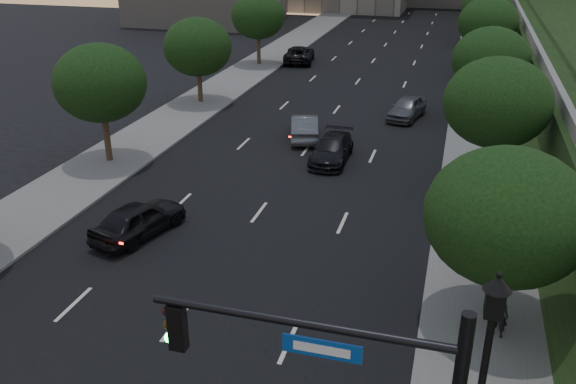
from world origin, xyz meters
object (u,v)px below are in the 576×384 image
(sedan_near_right, at_px, (332,149))
(sedan_far_right, at_px, (407,108))
(street_lamp, at_px, (482,382))
(pedestrian_c, at_px, (502,221))
(sedan_near_left, at_px, (138,219))
(pedestrian_b, at_px, (474,247))
(sedan_mid_left, at_px, (305,127))
(sedan_far_left, at_px, (299,54))
(pedestrian_a, at_px, (499,315))

(sedan_near_right, bearing_deg, sedan_far_right, 70.59)
(street_lamp, distance_m, pedestrian_c, 12.80)
(sedan_near_left, relative_size, pedestrian_b, 2.51)
(sedan_near_left, height_order, pedestrian_b, pedestrian_b)
(sedan_near_left, height_order, pedestrian_c, pedestrian_c)
(sedan_mid_left, xyz_separation_m, sedan_far_left, (-6.25, 22.19, 0.02))
(sedan_far_left, relative_size, sedan_near_right, 1.18)
(sedan_near_left, bearing_deg, sedan_near_right, -103.15)
(sedan_near_right, xyz_separation_m, sedan_far_right, (3.28, 9.60, 0.07))
(sedan_mid_left, bearing_deg, sedan_near_right, 110.86)
(sedan_far_left, height_order, sedan_far_right, sedan_far_left)
(sedan_mid_left, relative_size, pedestrian_c, 3.06)
(sedan_near_left, bearing_deg, pedestrian_b, -161.12)
(sedan_near_left, xyz_separation_m, sedan_far_left, (-2.61, 36.86, 0.00))
(sedan_mid_left, bearing_deg, pedestrian_a, 106.85)
(sedan_far_right, bearing_deg, sedan_near_right, -97.06)
(sedan_mid_left, xyz_separation_m, pedestrian_b, (10.30, -13.85, 0.30))
(pedestrian_b, bearing_deg, sedan_far_right, -74.24)
(sedan_far_left, xyz_separation_m, pedestrian_b, (16.55, -36.04, 0.28))
(sedan_near_right, xyz_separation_m, pedestrian_c, (8.98, -7.41, 0.21))
(sedan_near_left, distance_m, sedan_near_right, 12.77)
(street_lamp, distance_m, sedan_far_left, 48.64)
(sedan_far_left, bearing_deg, sedan_mid_left, 96.58)
(street_lamp, height_order, sedan_near_right, street_lamp)
(sedan_far_right, height_order, pedestrian_a, pedestrian_a)
(sedan_far_left, xyz_separation_m, pedestrian_a, (17.38, -40.22, 0.14))
(sedan_near_left, bearing_deg, street_lamp, 163.25)
(sedan_near_right, bearing_deg, pedestrian_b, -53.62)
(sedan_far_right, distance_m, pedestrian_b, 20.50)
(street_lamp, distance_m, sedan_mid_left, 25.74)
(sedan_mid_left, distance_m, sedan_far_right, 8.42)
(street_lamp, relative_size, sedan_near_left, 1.21)
(street_lamp, xyz_separation_m, sedan_far_right, (-4.58, 29.64, -1.86))
(sedan_near_left, xyz_separation_m, sedan_near_right, (6.13, 11.21, -0.09))
(sedan_near_right, bearing_deg, sedan_near_left, -119.21)
(sedan_near_left, bearing_deg, sedan_mid_left, -88.41)
(pedestrian_a, bearing_deg, sedan_mid_left, -39.58)
(sedan_near_right, relative_size, sedan_far_right, 1.07)
(sedan_near_left, distance_m, pedestrian_b, 13.96)
(street_lamp, height_order, pedestrian_b, street_lamp)
(sedan_near_right, distance_m, pedestrian_a, 16.94)
(pedestrian_c, bearing_deg, street_lamp, 65.90)
(sedan_near_left, height_order, sedan_far_right, sedan_near_left)
(sedan_near_right, xyz_separation_m, pedestrian_a, (8.64, -14.57, 0.23))
(sedan_far_left, distance_m, pedestrian_b, 39.66)
(street_lamp, xyz_separation_m, sedan_mid_left, (-10.34, 23.50, -1.86))
(street_lamp, relative_size, sedan_far_right, 1.24)
(sedan_far_left, relative_size, pedestrian_c, 3.73)
(street_lamp, distance_m, sedan_near_right, 21.61)
(sedan_far_left, bearing_deg, pedestrian_b, 105.51)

